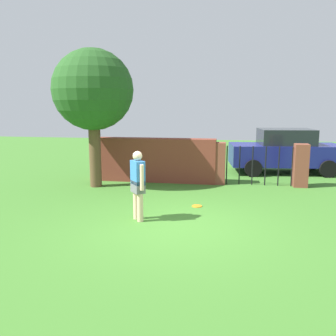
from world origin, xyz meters
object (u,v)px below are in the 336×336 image
frisbee_orange (197,206)px  tree (93,91)px  person (138,182)px  car (285,151)px

frisbee_orange → tree: bearing=152.2°
tree → person: bearing=-55.0°
person → car: car is taller
car → tree: bearing=-158.1°
tree → person: 4.49m
person → frisbee_orange: bearing=-80.7°
tree → frisbee_orange: bearing=-27.8°
tree → car: 7.66m
tree → car: tree is taller
tree → car: (6.43, 3.53, -2.21)m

